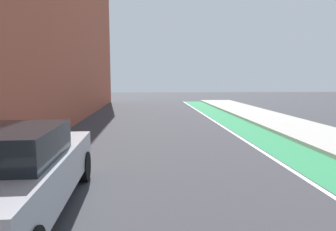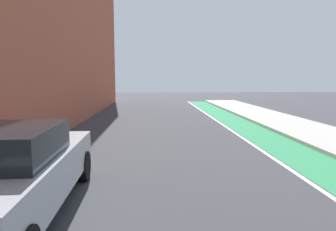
% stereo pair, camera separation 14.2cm
% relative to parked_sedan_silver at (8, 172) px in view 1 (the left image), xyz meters
% --- Properties ---
extents(ground_plane, '(83.33, 83.33, 0.00)m').
position_rel_parked_sedan_silver_xyz_m(ground_plane, '(3.24, 4.11, -0.79)').
color(ground_plane, '#38383D').
extents(bike_lane_paint, '(1.60, 37.88, 0.00)m').
position_rel_parked_sedan_silver_xyz_m(bike_lane_paint, '(6.73, 6.11, -0.79)').
color(bike_lane_paint, '#2D8451').
rests_on(bike_lane_paint, ground).
extents(lane_divider_stripe, '(0.12, 37.88, 0.00)m').
position_rel_parked_sedan_silver_xyz_m(lane_divider_stripe, '(5.83, 6.11, -0.79)').
color(lane_divider_stripe, white).
rests_on(lane_divider_stripe, ground).
extents(sidewalk_right, '(2.99, 37.88, 0.14)m').
position_rel_parked_sedan_silver_xyz_m(sidewalk_right, '(9.02, 6.11, -0.72)').
color(sidewalk_right, '#A8A59E').
rests_on(sidewalk_right, ground).
extents(parked_sedan_silver, '(2.08, 4.61, 1.53)m').
position_rel_parked_sedan_silver_xyz_m(parked_sedan_silver, '(0.00, 0.00, 0.00)').
color(parked_sedan_silver, '#9EA0A8').
rests_on(parked_sedan_silver, ground).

